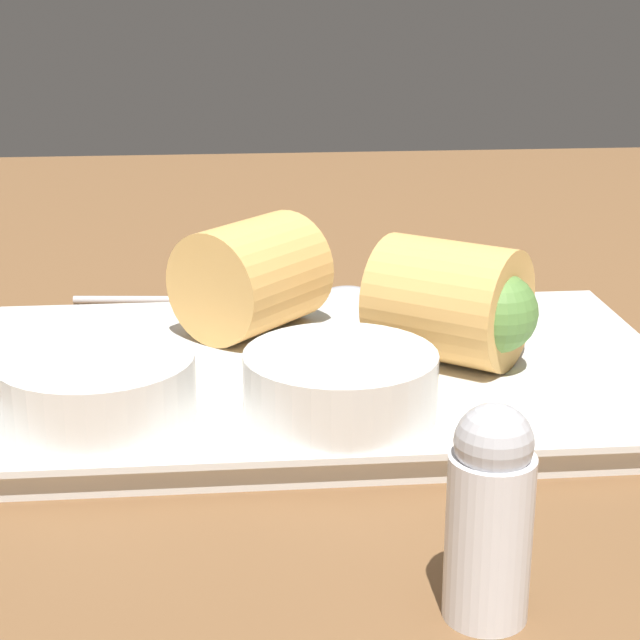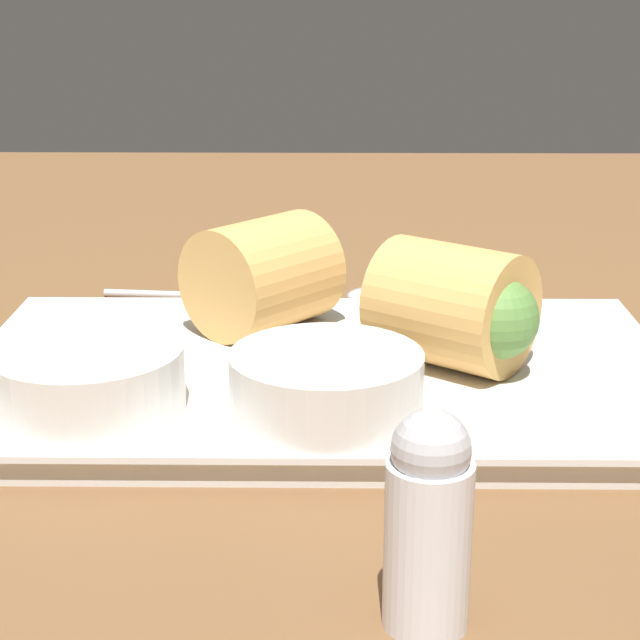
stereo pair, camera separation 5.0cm
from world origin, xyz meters
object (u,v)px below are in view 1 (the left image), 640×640
at_px(serving_plate, 320,381).
at_px(salt_shaker, 490,513).
at_px(dipping_bowl_far, 97,385).
at_px(spoon, 302,297).
at_px(dipping_bowl_near, 340,381).

relative_size(serving_plate, salt_shaker, 4.69).
bearing_deg(serving_plate, dipping_bowl_far, 28.19).
xyz_separation_m(dipping_bowl_far, spoon, (-0.10, -0.20, -0.03)).
height_order(dipping_bowl_far, spoon, dipping_bowl_far).
xyz_separation_m(serving_plate, dipping_bowl_far, (0.10, 0.05, 0.02)).
xyz_separation_m(serving_plate, salt_shaker, (-0.04, 0.19, 0.03)).
distance_m(serving_plate, dipping_bowl_near, 0.06).
bearing_deg(dipping_bowl_far, salt_shaker, 134.96).
bearing_deg(dipping_bowl_near, serving_plate, -86.71).
height_order(dipping_bowl_far, salt_shaker, salt_shaker).
bearing_deg(salt_shaker, dipping_bowl_near, -76.12).
xyz_separation_m(serving_plate, dipping_bowl_near, (-0.00, 0.06, 0.02)).
bearing_deg(serving_plate, spoon, -90.97).
relative_size(dipping_bowl_far, salt_shaker, 1.14).
bearing_deg(salt_shaker, dipping_bowl_far, -45.04).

